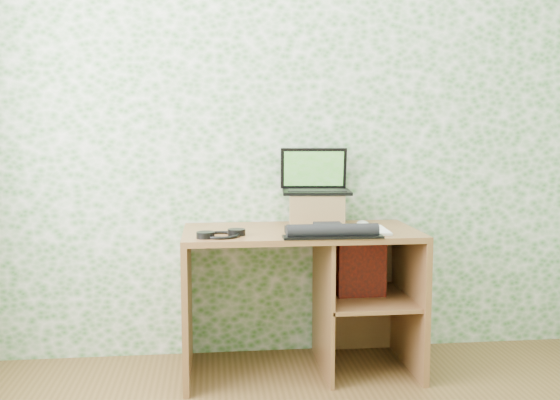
{
  "coord_description": "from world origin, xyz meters",
  "views": [
    {
      "loc": [
        -0.45,
        -1.7,
        1.27
      ],
      "look_at": [
        -0.11,
        1.39,
        0.91
      ],
      "focal_mm": 40.0,
      "sensor_mm": 36.0,
      "label": 1
    }
  ],
  "objects": [
    {
      "name": "headphones",
      "position": [
        -0.41,
        1.28,
        0.76
      ],
      "size": [
        0.24,
        0.24,
        0.03
      ],
      "rotation": [
        0.0,
        0.0,
        0.41
      ],
      "color": "black",
      "rests_on": "desk"
    },
    {
      "name": "laptop",
      "position": [
        0.11,
        1.62,
        0.98
      ],
      "size": [
        0.38,
        0.29,
        0.24
      ],
      "rotation": [
        0.0,
        0.0,
        -0.1
      ],
      "color": "black",
      "rests_on": "riser"
    },
    {
      "name": "desk",
      "position": [
        0.08,
        1.47,
        0.48
      ],
      "size": [
        1.2,
        0.6,
        0.75
      ],
      "color": "brown",
      "rests_on": "floor"
    },
    {
      "name": "red_box",
      "position": [
        0.32,
        1.44,
        0.54
      ],
      "size": [
        0.25,
        0.08,
        0.3
      ],
      "primitive_type": "cube",
      "rotation": [
        0.0,
        0.0,
        -0.0
      ],
      "color": "maroon",
      "rests_on": "desk"
    },
    {
      "name": "keyboard",
      "position": [
        0.12,
        1.25,
        0.77
      ],
      "size": [
        0.48,
        0.24,
        0.07
      ],
      "rotation": [
        0.0,
        0.0,
        -0.01
      ],
      "color": "black",
      "rests_on": "desk"
    },
    {
      "name": "notepad",
      "position": [
        0.33,
        1.35,
        0.76
      ],
      "size": [
        0.2,
        0.28,
        0.01
      ],
      "primitive_type": "cube",
      "rotation": [
        0.0,
        0.0,
        -0.05
      ],
      "color": "white",
      "rests_on": "desk"
    },
    {
      "name": "wall_back",
      "position": [
        0.0,
        1.75,
        1.3
      ],
      "size": [
        3.5,
        0.0,
        3.5
      ],
      "primitive_type": "plane",
      "rotation": [
        1.57,
        0.0,
        0.0
      ],
      "color": "silver",
      "rests_on": "ground"
    },
    {
      "name": "mouse",
      "position": [
        0.3,
        1.34,
        0.78
      ],
      "size": [
        0.07,
        0.1,
        0.03
      ],
      "primitive_type": "ellipsoid",
      "rotation": [
        0.0,
        0.0,
        -0.07
      ],
      "color": "silver",
      "rests_on": "notepad"
    },
    {
      "name": "pen",
      "position": [
        0.39,
        1.44,
        0.77
      ],
      "size": [
        0.01,
        0.13,
        0.01
      ],
      "primitive_type": "cylinder",
      "rotation": [
        1.57,
        0.0,
        0.02
      ],
      "color": "black",
      "rests_on": "notepad"
    },
    {
      "name": "riser",
      "position": [
        0.11,
        1.58,
        0.84
      ],
      "size": [
        0.31,
        0.27,
        0.17
      ],
      "primitive_type": "cube",
      "rotation": [
        0.0,
        0.0,
        -0.1
      ],
      "color": "brown",
      "rests_on": "desk"
    }
  ]
}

